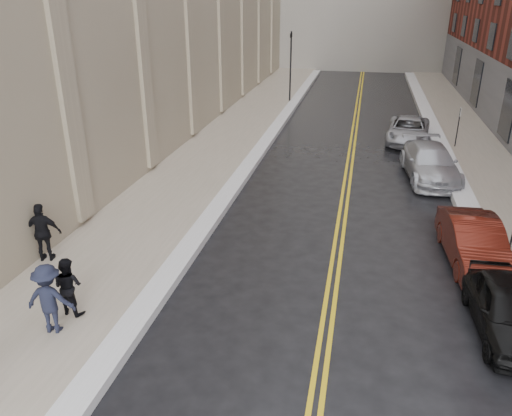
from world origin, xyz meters
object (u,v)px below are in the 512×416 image
at_px(car_silver_far, 408,130).
at_px(pedestrian_b, 50,299).
at_px(car_black, 508,309).
at_px(pedestrian_a, 68,286).
at_px(car_silver_near, 430,163).
at_px(car_maroon, 474,242).
at_px(pedestrian_c, 43,232).

distance_m(car_silver_far, pedestrian_b, 21.92).
distance_m(car_black, pedestrian_a, 10.91).
height_order(car_silver_near, pedestrian_b, pedestrian_b).
xyz_separation_m(car_silver_near, car_silver_far, (-0.56, 6.07, -0.07)).
relative_size(car_maroon, car_silver_far, 0.88).
bearing_deg(car_silver_far, car_silver_near, -78.93).
relative_size(car_black, pedestrian_a, 2.49).
xyz_separation_m(car_maroon, pedestrian_a, (-10.56, -5.22, 0.23)).
relative_size(car_maroon, pedestrian_b, 2.37).
bearing_deg(car_silver_far, car_black, -79.90).
height_order(car_black, car_silver_far, car_silver_far).
xyz_separation_m(car_silver_far, pedestrian_a, (-9.46, -19.00, 0.26)).
distance_m(car_black, car_maroon, 3.50).
relative_size(car_maroon, pedestrian_c, 2.29).
bearing_deg(car_silver_far, pedestrian_c, -119.28).
relative_size(pedestrian_b, pedestrian_c, 0.97).
relative_size(car_black, car_maroon, 0.91).
distance_m(car_silver_far, pedestrian_c, 20.36).
relative_size(car_black, pedestrian_b, 2.16).
distance_m(car_silver_near, car_silver_far, 6.10).
bearing_deg(car_maroon, pedestrian_b, -155.06).
bearing_deg(pedestrian_a, pedestrian_b, 99.17).
xyz_separation_m(car_black, pedestrian_a, (-10.76, -1.73, 0.27)).
xyz_separation_m(car_silver_near, pedestrian_a, (-10.02, -12.93, 0.19)).
xyz_separation_m(car_black, pedestrian_c, (-13.00, 0.60, 0.42)).
bearing_deg(car_black, car_maroon, 90.64).
bearing_deg(car_black, car_silver_near, 91.15).
bearing_deg(car_maroon, car_black, -91.30).
distance_m(car_maroon, car_silver_far, 13.83).
distance_m(car_silver_near, pedestrian_a, 16.36).
xyz_separation_m(pedestrian_a, pedestrian_c, (-2.24, 2.33, 0.15)).
bearing_deg(car_black, pedestrian_b, -169.61).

